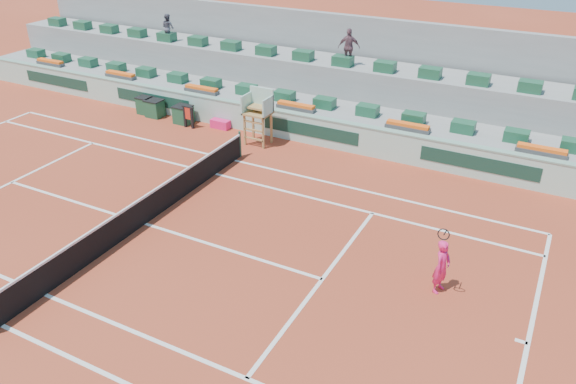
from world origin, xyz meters
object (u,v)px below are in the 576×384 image
object	(u,v)px
player_bag	(220,124)
umpire_chair	(259,109)
drink_cooler_a	(183,114)
tennis_player	(442,266)

from	to	relation	value
player_bag	umpire_chair	xyz separation A→B (m)	(2.44, -0.63, 1.34)
umpire_chair	drink_cooler_a	distance (m)	4.47
drink_cooler_a	tennis_player	distance (m)	15.34
player_bag	drink_cooler_a	world-z (taller)	drink_cooler_a
tennis_player	umpire_chair	bearing A→B (deg)	145.58
drink_cooler_a	tennis_player	bearing A→B (deg)	-26.40
player_bag	tennis_player	xyz separation A→B (m)	(11.86, -7.09, 0.61)
umpire_chair	drink_cooler_a	xyz separation A→B (m)	(-4.31, 0.36, -1.12)
player_bag	tennis_player	size ratio (longest dim) A/B	0.39
umpire_chair	player_bag	bearing A→B (deg)	165.47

